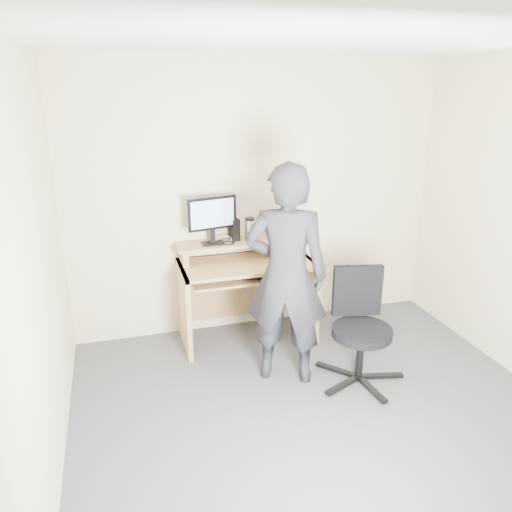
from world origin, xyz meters
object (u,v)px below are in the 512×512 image
desk (245,280)px  monitor (212,216)px  office_chair (360,323)px  person (286,276)px

desk → monitor: monitor is taller
office_chair → person: person is taller
desk → office_chair: bearing=-54.7°
office_chair → monitor: bearing=146.1°
desk → monitor: size_ratio=2.68×
desk → person: person is taller
desk → person: bearing=-81.4°
office_chair → person: bearing=175.1°
desk → person: size_ratio=0.68×
desk → person: (0.12, -0.79, 0.33)m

